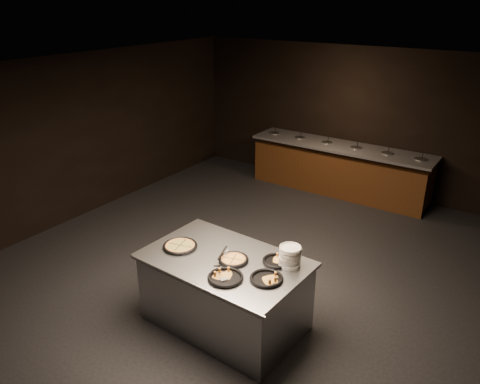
{
  "coord_description": "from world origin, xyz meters",
  "views": [
    {
      "loc": [
        3.38,
        -5.01,
        3.81
      ],
      "look_at": [
        -0.23,
        0.3,
        1.08
      ],
      "focal_mm": 35.0,
      "sensor_mm": 36.0,
      "label": 1
    }
  ],
  "objects_px": {
    "pan_veggie_whole": "(180,246)",
    "pan_cheese_whole": "(233,259)",
    "plate_stack": "(290,257)",
    "serving_counter": "(225,293)"
  },
  "relations": [
    {
      "from": "serving_counter",
      "to": "pan_veggie_whole",
      "type": "height_order",
      "value": "pan_veggie_whole"
    },
    {
      "from": "plate_stack",
      "to": "pan_cheese_whole",
      "type": "bearing_deg",
      "value": -155.46
    },
    {
      "from": "plate_stack",
      "to": "pan_veggie_whole",
      "type": "distance_m",
      "value": 1.38
    },
    {
      "from": "plate_stack",
      "to": "pan_cheese_whole",
      "type": "xyz_separation_m",
      "value": [
        -0.6,
        -0.27,
        -0.1
      ]
    },
    {
      "from": "serving_counter",
      "to": "plate_stack",
      "type": "relative_size",
      "value": 7.94
    },
    {
      "from": "serving_counter",
      "to": "pan_cheese_whole",
      "type": "relative_size",
      "value": 5.56
    },
    {
      "from": "serving_counter",
      "to": "plate_stack",
      "type": "xyz_separation_m",
      "value": [
        0.71,
        0.29,
        0.61
      ]
    },
    {
      "from": "pan_veggie_whole",
      "to": "pan_cheese_whole",
      "type": "relative_size",
      "value": 1.2
    },
    {
      "from": "serving_counter",
      "to": "pan_veggie_whole",
      "type": "bearing_deg",
      "value": -168.77
    },
    {
      "from": "pan_veggie_whole",
      "to": "pan_cheese_whole",
      "type": "bearing_deg",
      "value": 8.52
    }
  ]
}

